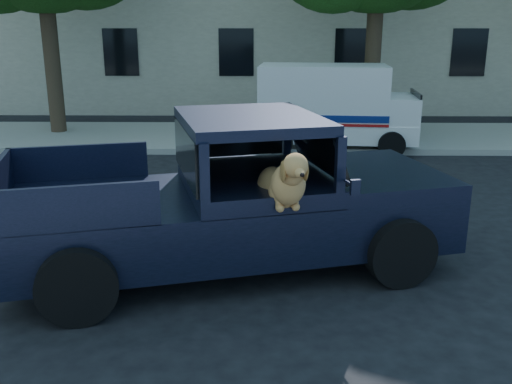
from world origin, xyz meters
TOP-DOWN VIEW (x-y plane):
  - ground at (0.00, 0.00)m, footprint 120.00×120.00m
  - far_sidewalk at (0.00, 9.20)m, footprint 60.00×4.00m
  - lane_stripes at (2.00, 3.40)m, footprint 21.60×0.14m
  - pickup_truck at (1.45, 0.39)m, footprint 6.08×3.66m
  - mail_truck at (3.75, 7.92)m, footprint 4.09×2.31m

SIDE VIEW (x-z plane):
  - ground at x=0.00m, z-range 0.00..0.00m
  - lane_stripes at x=2.00m, z-range 0.00..0.01m
  - far_sidewalk at x=0.00m, z-range 0.00..0.15m
  - pickup_truck at x=1.45m, z-range -0.33..1.71m
  - mail_truck at x=3.75m, z-range -0.14..2.02m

